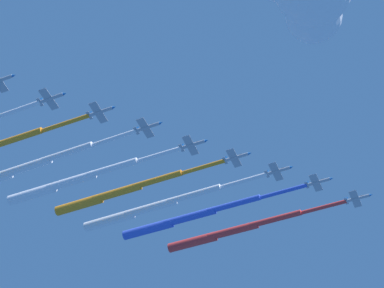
{
  "coord_description": "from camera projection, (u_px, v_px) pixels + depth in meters",
  "views": [
    {
      "loc": [
        176.22,
        -23.73,
        40.87
      ],
      "look_at": [
        0.0,
        0.0,
        214.79
      ],
      "focal_mm": 71.44,
      "sensor_mm": 36.0,
      "label": 1
    }
  ],
  "objects": [
    {
      "name": "jet_lead",
      "position": [
        231.0,
        231.0,
        281.39
      ],
      "size": [
        43.27,
        68.27,
        3.87
      ],
      "color": "#9EA3AD"
    },
    {
      "name": "jet_starboard_mid",
      "position": [
        70.0,
        182.0,
        261.42
      ],
      "size": [
        42.05,
        66.12,
        3.9
      ],
      "color": "#9EA3AD"
    },
    {
      "name": "jet_starboard_inner",
      "position": [
        149.0,
        208.0,
        272.85
      ],
      "size": [
        45.03,
        69.64,
        3.91
      ],
      "color": "#9EA3AD"
    },
    {
      "name": "jet_port_inner",
      "position": [
        188.0,
        218.0,
        278.15
      ],
      "size": [
        44.63,
        70.41,
        3.84
      ],
      "color": "#9EA3AD"
    },
    {
      "name": "jet_port_outer",
      "position": [
        25.0,
        168.0,
        258.05
      ],
      "size": [
        43.38,
        65.93,
        3.85
      ],
      "color": "#9EA3AD"
    },
    {
      "name": "jet_port_mid",
      "position": [
        116.0,
        193.0,
        266.79
      ],
      "size": [
        41.83,
        64.84,
        3.83
      ],
      "color": "#9EA3AD"
    }
  ]
}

